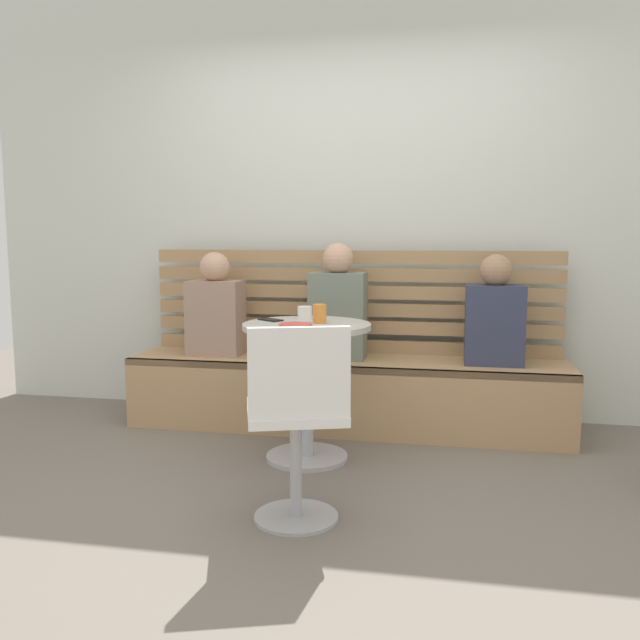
# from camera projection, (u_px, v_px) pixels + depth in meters

# --- Properties ---
(ground) EXTENTS (8.00, 8.00, 0.00)m
(ground) POSITION_uv_depth(u_px,v_px,m) (304.00, 503.00, 2.96)
(ground) COLOR #70665B
(back_wall) EXTENTS (5.20, 0.10, 2.90)m
(back_wall) POSITION_uv_depth(u_px,v_px,m) (356.00, 198.00, 4.38)
(back_wall) COLOR silver
(back_wall) RESTS_ON ground
(booth_bench) EXTENTS (2.70, 0.52, 0.44)m
(booth_bench) POSITION_uv_depth(u_px,v_px,m) (345.00, 393.00, 4.10)
(booth_bench) COLOR tan
(booth_bench) RESTS_ON ground
(booth_backrest) EXTENTS (2.65, 0.04, 0.67)m
(booth_backrest) POSITION_uv_depth(u_px,v_px,m) (352.00, 301.00, 4.27)
(booth_backrest) COLOR #A68157
(booth_backrest) RESTS_ON booth_bench
(cafe_table) EXTENTS (0.68, 0.68, 0.74)m
(cafe_table) POSITION_uv_depth(u_px,v_px,m) (307.00, 365.00, 3.49)
(cafe_table) COLOR #ADADB2
(cafe_table) RESTS_ON ground
(white_chair) EXTENTS (0.50, 0.50, 0.85)m
(white_chair) POSITION_uv_depth(u_px,v_px,m) (297.00, 417.00, 2.68)
(white_chair) COLOR #ADADB2
(white_chair) RESTS_ON ground
(person_adult) EXTENTS (0.34, 0.22, 0.72)m
(person_adult) POSITION_uv_depth(u_px,v_px,m) (338.00, 307.00, 4.06)
(person_adult) COLOR slate
(person_adult) RESTS_ON booth_bench
(person_child_left) EXTENTS (0.34, 0.22, 0.66)m
(person_child_left) POSITION_uv_depth(u_px,v_px,m) (216.00, 310.00, 4.19)
(person_child_left) COLOR #9E7F6B
(person_child_left) RESTS_ON booth_bench
(person_child_middle) EXTENTS (0.34, 0.22, 0.65)m
(person_child_middle) POSITION_uv_depth(u_px,v_px,m) (495.00, 316.00, 3.88)
(person_child_middle) COLOR #333851
(person_child_middle) RESTS_ON booth_bench
(cup_tumbler_orange) EXTENTS (0.07, 0.07, 0.10)m
(cup_tumbler_orange) POSITION_uv_depth(u_px,v_px,m) (320.00, 314.00, 3.47)
(cup_tumbler_orange) COLOR orange
(cup_tumbler_orange) RESTS_ON cafe_table
(cup_ceramic_white) EXTENTS (0.08, 0.08, 0.07)m
(cup_ceramic_white) POSITION_uv_depth(u_px,v_px,m) (305.00, 313.00, 3.65)
(cup_ceramic_white) COLOR white
(cup_ceramic_white) RESTS_ON cafe_table
(plate_small) EXTENTS (0.17, 0.17, 0.01)m
(plate_small) POSITION_uv_depth(u_px,v_px,m) (296.00, 325.00, 3.36)
(plate_small) COLOR #DB4C42
(plate_small) RESTS_ON cafe_table
(phone_on_table) EXTENTS (0.15, 0.14, 0.01)m
(phone_on_table) POSITION_uv_depth(u_px,v_px,m) (270.00, 320.00, 3.58)
(phone_on_table) COLOR black
(phone_on_table) RESTS_ON cafe_table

